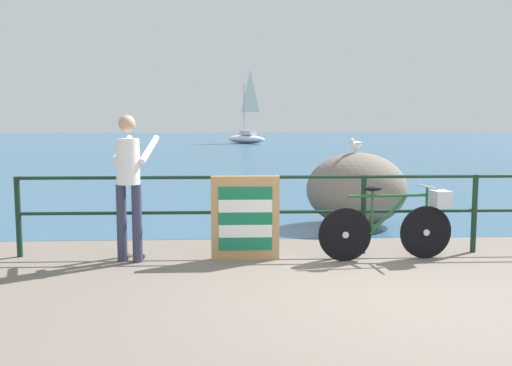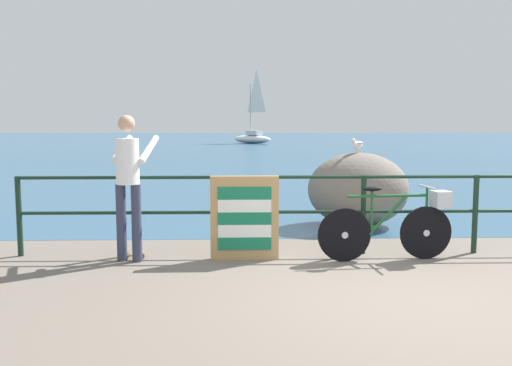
{
  "view_description": "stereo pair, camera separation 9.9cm",
  "coord_description": "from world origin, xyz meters",
  "px_view_note": "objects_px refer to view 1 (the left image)",
  "views": [
    {
      "loc": [
        -1.69,
        -5.21,
        1.68
      ],
      "look_at": [
        -1.37,
        2.07,
        0.88
      ],
      "focal_mm": 38.29,
      "sensor_mm": 36.0,
      "label": 1
    },
    {
      "loc": [
        -1.59,
        -5.22,
        1.68
      ],
      "look_at": [
        -1.37,
        2.07,
        0.88
      ],
      "focal_mm": 38.29,
      "sensor_mm": 36.0,
      "label": 2
    }
  ],
  "objects_px": {
    "breakwater_boulder_main": "(356,189)",
    "bicycle": "(398,222)",
    "sailboat": "(246,135)",
    "folded_deckchair_stack": "(245,218)",
    "seagull": "(356,144)",
    "person_at_railing": "(129,181)"
  },
  "relations": [
    {
      "from": "bicycle",
      "to": "breakwater_boulder_main",
      "type": "xyz_separation_m",
      "value": [
        -0.0,
        2.24,
        0.14
      ]
    },
    {
      "from": "bicycle",
      "to": "folded_deckchair_stack",
      "type": "height_order",
      "value": "folded_deckchair_stack"
    },
    {
      "from": "person_at_railing",
      "to": "sailboat",
      "type": "xyz_separation_m",
      "value": [
        2.43,
        39.25,
        -0.28
      ]
    },
    {
      "from": "sailboat",
      "to": "folded_deckchair_stack",
      "type": "bearing_deg",
      "value": 138.17
    },
    {
      "from": "seagull",
      "to": "sailboat",
      "type": "distance_m",
      "value": 37.12
    },
    {
      "from": "breakwater_boulder_main",
      "to": "sailboat",
      "type": "relative_size",
      "value": 0.27
    },
    {
      "from": "folded_deckchair_stack",
      "to": "person_at_railing",
      "type": "bearing_deg",
      "value": -178.96
    },
    {
      "from": "bicycle",
      "to": "sailboat",
      "type": "height_order",
      "value": "sailboat"
    },
    {
      "from": "folded_deckchair_stack",
      "to": "seagull",
      "type": "relative_size",
      "value": 3.54
    },
    {
      "from": "seagull",
      "to": "sailboat",
      "type": "bearing_deg",
      "value": -131.84
    },
    {
      "from": "breakwater_boulder_main",
      "to": "sailboat",
      "type": "bearing_deg",
      "value": 91.31
    },
    {
      "from": "seagull",
      "to": "sailboat",
      "type": "height_order",
      "value": "sailboat"
    },
    {
      "from": "person_at_railing",
      "to": "breakwater_boulder_main",
      "type": "bearing_deg",
      "value": -42.86
    },
    {
      "from": "breakwater_boulder_main",
      "to": "person_at_railing",
      "type": "bearing_deg",
      "value": -146.37
    },
    {
      "from": "folded_deckchair_stack",
      "to": "sailboat",
      "type": "bearing_deg",
      "value": 88.5
    },
    {
      "from": "folded_deckchair_stack",
      "to": "breakwater_boulder_main",
      "type": "xyz_separation_m",
      "value": [
        1.88,
        2.16,
        0.08
      ]
    },
    {
      "from": "breakwater_boulder_main",
      "to": "seagull",
      "type": "relative_size",
      "value": 5.6
    },
    {
      "from": "folded_deckchair_stack",
      "to": "breakwater_boulder_main",
      "type": "relative_size",
      "value": 0.63
    },
    {
      "from": "seagull",
      "to": "sailboat",
      "type": "relative_size",
      "value": 0.05
    },
    {
      "from": "folded_deckchair_stack",
      "to": "breakwater_boulder_main",
      "type": "height_order",
      "value": "breakwater_boulder_main"
    },
    {
      "from": "breakwater_boulder_main",
      "to": "bicycle",
      "type": "bearing_deg",
      "value": -89.91
    },
    {
      "from": "folded_deckchair_stack",
      "to": "seagull",
      "type": "distance_m",
      "value": 2.93
    }
  ]
}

